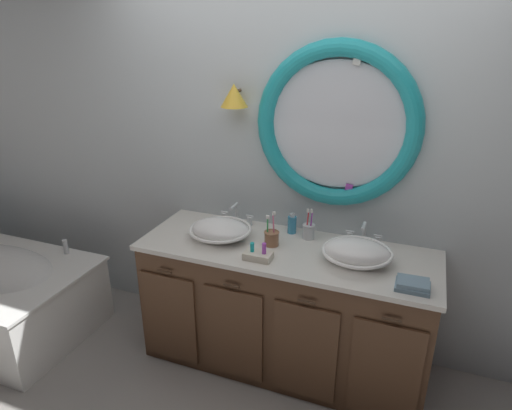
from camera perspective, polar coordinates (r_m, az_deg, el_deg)
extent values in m
plane|color=gray|center=(3.05, 1.05, -21.60)|extent=(14.00, 14.00, 0.00)
cube|color=silver|center=(2.89, 5.28, 5.73)|extent=(6.40, 0.08, 2.60)
ellipsoid|color=silver|center=(2.72, 10.26, 9.88)|extent=(0.89, 0.02, 0.76)
torus|color=teal|center=(2.71, 10.24, 9.86)|extent=(0.99, 0.10, 0.99)
cube|color=silver|center=(2.65, 19.75, 9.66)|extent=(0.05, 0.01, 0.05)
cube|color=silver|center=(2.64, 12.79, 17.52)|extent=(0.05, 0.01, 0.05)
cube|color=#2866B7|center=(2.77, 2.43, 14.42)|extent=(0.05, 0.01, 0.05)
cube|color=red|center=(2.85, 2.47, 6.55)|extent=(0.05, 0.01, 0.05)
cube|color=purple|center=(2.79, 11.81, 2.17)|extent=(0.05, 0.01, 0.05)
cylinder|color=#4C3823|center=(2.84, -2.41, 14.37)|extent=(0.02, 0.09, 0.02)
cone|color=gold|center=(2.80, -2.83, 13.83)|extent=(0.17, 0.17, 0.14)
cube|color=brown|center=(2.96, 3.67, -13.01)|extent=(1.78, 0.61, 0.82)
cube|color=silver|center=(2.74, 3.88, -5.75)|extent=(1.81, 0.65, 0.03)
cube|color=silver|center=(3.03, 5.53, -4.57)|extent=(1.78, 0.02, 0.11)
cube|color=brown|center=(2.99, -10.98, -14.05)|extent=(0.37, 0.02, 0.62)
cylinder|color=#422D1E|center=(2.79, -11.63, -8.33)|extent=(0.10, 0.01, 0.01)
cube|color=brown|center=(2.81, -2.90, -16.21)|extent=(0.37, 0.02, 0.62)
cylinder|color=#422D1E|center=(2.60, -3.16, -10.28)|extent=(0.10, 0.01, 0.01)
cube|color=brown|center=(2.70, 6.23, -18.25)|extent=(0.37, 0.02, 0.62)
cylinder|color=#422D1E|center=(2.48, 6.49, -12.21)|extent=(0.10, 0.01, 0.01)
cube|color=brown|center=(2.66, 16.12, -19.92)|extent=(0.37, 0.02, 0.62)
cylinder|color=#422D1E|center=(2.43, 16.97, -13.89)|extent=(0.10, 0.01, 0.01)
cylinder|color=silver|center=(3.66, -23.17, -4.92)|extent=(0.04, 0.04, 0.11)
ellipsoid|color=white|center=(2.82, -4.58, -3.16)|extent=(0.38, 0.28, 0.13)
torus|color=white|center=(2.82, -4.58, -3.10)|extent=(0.40, 0.40, 0.02)
cylinder|color=silver|center=(2.82, -4.58, -3.10)|extent=(0.03, 0.03, 0.01)
ellipsoid|color=white|center=(2.60, 12.78, -5.88)|extent=(0.38, 0.27, 0.13)
torus|color=white|center=(2.60, 12.79, -5.82)|extent=(0.40, 0.40, 0.02)
cylinder|color=silver|center=(2.60, 12.79, -5.82)|extent=(0.03, 0.03, 0.01)
cylinder|color=silver|center=(3.06, -2.45, -2.13)|extent=(0.05, 0.05, 0.02)
cylinder|color=silver|center=(3.03, -2.48, -0.92)|extent=(0.02, 0.02, 0.12)
sphere|color=silver|center=(3.01, -2.49, 0.12)|extent=(0.03, 0.03, 0.03)
cylinder|color=silver|center=(2.97, -2.88, -0.22)|extent=(0.02, 0.10, 0.02)
cylinder|color=silver|center=(3.09, -4.05, -1.53)|extent=(0.04, 0.04, 0.06)
cylinder|color=silver|center=(3.02, -0.84, -2.04)|extent=(0.04, 0.04, 0.06)
cube|color=silver|center=(3.07, -4.06, -0.95)|extent=(0.05, 0.01, 0.01)
cube|color=silver|center=(3.00, -0.84, -1.45)|extent=(0.05, 0.01, 0.01)
cylinder|color=silver|center=(2.86, 13.53, -4.59)|extent=(0.05, 0.05, 0.02)
cylinder|color=silver|center=(2.83, 13.65, -3.36)|extent=(0.02, 0.02, 0.12)
sphere|color=silver|center=(2.80, 13.75, -2.30)|extent=(0.03, 0.03, 0.03)
cylinder|color=silver|center=(2.76, 13.61, -2.69)|extent=(0.02, 0.10, 0.02)
cylinder|color=silver|center=(2.86, 11.87, -3.98)|extent=(0.04, 0.04, 0.06)
cylinder|color=silver|center=(2.84, 15.27, -4.47)|extent=(0.04, 0.04, 0.06)
cube|color=silver|center=(2.84, 11.92, -3.37)|extent=(0.05, 0.01, 0.01)
cube|color=silver|center=(2.83, 15.34, -3.85)|extent=(0.05, 0.01, 0.01)
cylinder|color=#996647|center=(2.74, 2.01, -4.32)|extent=(0.09, 0.09, 0.09)
torus|color=#996647|center=(2.73, 2.02, -3.51)|extent=(0.10, 0.10, 0.01)
cylinder|color=pink|center=(2.72, 2.28, -3.13)|extent=(0.02, 0.02, 0.19)
cube|color=white|center=(2.67, 2.32, -1.09)|extent=(0.02, 0.02, 0.02)
cylinder|color=green|center=(2.73, 1.49, -3.33)|extent=(0.01, 0.01, 0.16)
cube|color=white|center=(2.69, 1.51, -1.56)|extent=(0.02, 0.01, 0.02)
cylinder|color=silver|center=(2.84, 6.74, -3.41)|extent=(0.07, 0.07, 0.09)
torus|color=silver|center=(2.82, 6.78, -2.56)|extent=(0.08, 0.08, 0.01)
cylinder|color=purple|center=(2.82, 7.03, -2.55)|extent=(0.02, 0.01, 0.17)
cube|color=white|center=(2.78, 7.12, -0.75)|extent=(0.02, 0.02, 0.02)
cylinder|color=#E0383D|center=(2.83, 6.57, -2.48)|extent=(0.01, 0.03, 0.17)
cube|color=white|center=(2.79, 6.65, -0.72)|extent=(0.02, 0.02, 0.02)
cylinder|color=#388EBC|center=(2.90, 4.62, -2.53)|extent=(0.06, 0.06, 0.11)
cylinder|color=silver|center=(2.88, 4.66, -1.32)|extent=(0.03, 0.03, 0.02)
cylinder|color=silver|center=(2.86, 4.57, -1.20)|extent=(0.01, 0.04, 0.01)
cube|color=#7593A8|center=(2.46, 19.39, -9.82)|extent=(0.17, 0.13, 0.02)
cube|color=#7593A8|center=(2.45, 19.45, -9.36)|extent=(0.16, 0.13, 0.02)
cube|color=beige|center=(2.59, 0.27, -6.50)|extent=(0.16, 0.10, 0.04)
cylinder|color=#19ADB2|center=(2.58, -0.49, -5.41)|extent=(0.02, 0.02, 0.06)
cylinder|color=purple|center=(2.56, 1.04, -5.58)|extent=(0.02, 0.02, 0.07)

